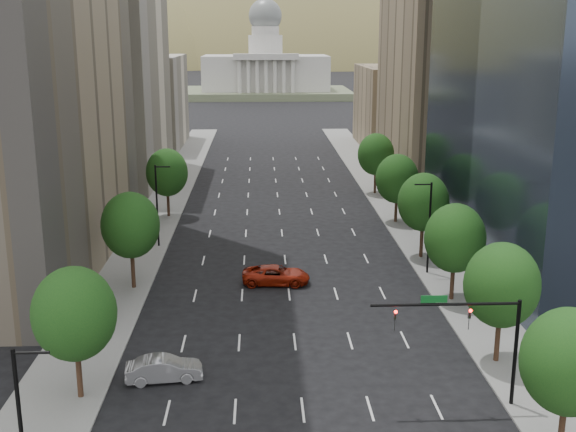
{
  "coord_description": "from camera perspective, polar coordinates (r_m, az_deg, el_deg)",
  "views": [
    {
      "loc": [
        -2.51,
        -9.49,
        22.56
      ],
      "look_at": [
        -0.23,
        46.84,
        8.0
      ],
      "focal_mm": 44.54,
      "sensor_mm": 36.0,
      "label": 1
    }
  ],
  "objects": [
    {
      "name": "tree_left_1",
      "position": [
        64.72,
        -12.47,
        -0.73
      ],
      "size": [
        5.2,
        5.2,
        8.97
      ],
      "color": "#382316",
      "rests_on": "ground"
    },
    {
      "name": "tree_right_0",
      "position": [
        41.92,
        21.51,
        -10.78
      ],
      "size": [
        5.2,
        5.2,
        8.39
      ],
      "color": "#382316",
      "rests_on": "ground"
    },
    {
      "name": "tree_right_1",
      "position": [
        51.23,
        16.7,
        -5.32
      ],
      "size": [
        5.2,
        5.2,
        8.75
      ],
      "color": "#382316",
      "rests_on": "ground"
    },
    {
      "name": "tree_right_4",
      "position": [
        86.81,
        8.7,
        2.95
      ],
      "size": [
        5.2,
        5.2,
        8.46
      ],
      "color": "#382316",
      "rests_on": "ground"
    },
    {
      "name": "tree_right_5",
      "position": [
        102.24,
        7.03,
        4.91
      ],
      "size": [
        5.2,
        5.2,
        8.75
      ],
      "color": "#382316",
      "rests_on": "ground"
    },
    {
      "name": "sidewalk_right",
      "position": [
        75.23,
        11.66,
        -3.22
      ],
      "size": [
        6.0,
        200.0,
        0.15
      ],
      "primitive_type": "cube",
      "color": "slate",
      "rests_on": "ground"
    },
    {
      "name": "tree_left_2",
      "position": [
        89.84,
        -9.64,
        3.44
      ],
      "size": [
        5.2,
        5.2,
        8.68
      ],
      "color": "#382316",
      "rests_on": "ground"
    },
    {
      "name": "traffic_signal",
      "position": [
        45.07,
        14.86,
        -8.73
      ],
      "size": [
        9.12,
        0.4,
        7.38
      ],
      "color": "black",
      "rests_on": "ground"
    },
    {
      "name": "filler_left",
      "position": [
        147.84,
        -11.2,
        8.95
      ],
      "size": [
        14.0,
        26.0,
        18.0
      ],
      "primitive_type": "cube",
      "color": "beige",
      "rests_on": "ground"
    },
    {
      "name": "filler_right",
      "position": [
        145.85,
        8.66,
        8.59
      ],
      "size": [
        14.0,
        26.0,
        16.0
      ],
      "primitive_type": "cube",
      "color": "#8C7759",
      "rests_on": "ground"
    },
    {
      "name": "car_silver",
      "position": [
        49.23,
        -9.87,
        -11.94
      ],
      "size": [
        5.26,
        2.4,
        1.67
      ],
      "primitive_type": "imported",
      "rotation": [
        0.0,
        0.0,
        1.7
      ],
      "color": "gray",
      "rests_on": "ground"
    },
    {
      "name": "parking_tan_right",
      "position": [
        113.15,
        11.96,
        10.34
      ],
      "size": [
        14.0,
        30.0,
        30.0
      ],
      "primitive_type": "cube",
      "color": "#8C7759",
      "rests_on": "ground"
    },
    {
      "name": "streetlight_rn",
      "position": [
        68.76,
        11.17,
        -0.73
      ],
      "size": [
        1.7,
        0.2,
        9.0
      ],
      "color": "black",
      "rests_on": "ground"
    },
    {
      "name": "tree_right_2",
      "position": [
        62.17,
        13.18,
        -1.74
      ],
      "size": [
        5.2,
        5.2,
        8.61
      ],
      "color": "#382316",
      "rests_on": "ground"
    },
    {
      "name": "capitol",
      "position": [
        259.59,
        -1.79,
        11.39
      ],
      "size": [
        60.0,
        40.0,
        35.2
      ],
      "color": "#596647",
      "rests_on": "ground"
    },
    {
      "name": "sidewalk_left",
      "position": [
        74.19,
        -12.31,
        -3.51
      ],
      "size": [
        6.0,
        200.0,
        0.15
      ],
      "primitive_type": "cube",
      "color": "slate",
      "rests_on": "ground"
    },
    {
      "name": "tree_right_3",
      "position": [
        73.35,
        10.76,
        1.09
      ],
      "size": [
        5.2,
        5.2,
        8.89
      ],
      "color": "#382316",
      "rests_on": "ground"
    },
    {
      "name": "foothills",
      "position": [
        613.0,
        1.19,
        8.83
      ],
      "size": [
        720.0,
        413.0,
        263.0
      ],
      "color": "olive",
      "rests_on": "ground"
    },
    {
      "name": "tree_left_0",
      "position": [
        46.22,
        -16.69,
        -7.49
      ],
      "size": [
        5.2,
        5.2,
        8.75
      ],
      "color": "#382316",
      "rests_on": "ground"
    },
    {
      "name": "streetlight_ln",
      "position": [
        77.35,
        -10.38,
        1.0
      ],
      "size": [
        1.7,
        0.2,
        9.0
      ],
      "color": "black",
      "rests_on": "ground"
    },
    {
      "name": "midrise_cream_left",
      "position": [
        114.83,
        -13.9,
        11.54
      ],
      "size": [
        14.0,
        30.0,
        35.0
      ],
      "primitive_type": "cube",
      "color": "beige",
      "rests_on": "ground"
    },
    {
      "name": "car_red_far",
      "position": [
        65.96,
        -0.96,
        -4.73
      ],
      "size": [
        6.35,
        3.19,
        1.72
      ],
      "primitive_type": "imported",
      "rotation": [
        0.0,
        0.0,
        1.52
      ],
      "color": "maroon",
      "rests_on": "ground"
    }
  ]
}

